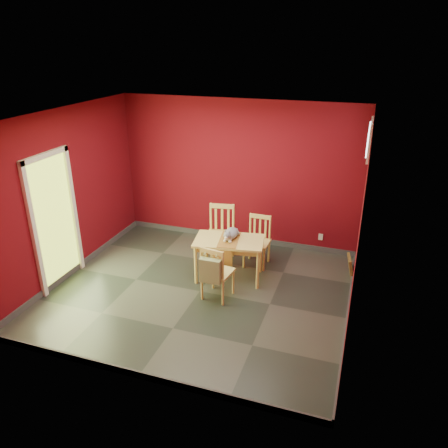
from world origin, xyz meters
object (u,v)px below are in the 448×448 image
(cat, at_px, (231,232))
(picture_frame, at_px, (350,267))
(chair_far_left, at_px, (221,233))
(tote_bag, at_px, (210,271))
(chair_far_right, at_px, (258,240))
(dining_table, at_px, (229,245))
(chair_near, at_px, (216,272))

(cat, height_order, picture_frame, cat)
(chair_far_left, distance_m, cat, 0.66)
(tote_bag, bearing_deg, chair_far_left, 102.97)
(chair_far_left, relative_size, cat, 2.25)
(chair_far_right, distance_m, tote_bag, 1.51)
(picture_frame, bearing_deg, chair_far_right, -177.46)
(chair_far_left, xyz_separation_m, picture_frame, (2.23, 0.12, -0.34))
(chair_far_left, bearing_deg, dining_table, -59.24)
(chair_far_left, height_order, cat, chair_far_left)
(tote_bag, distance_m, cat, 0.95)
(dining_table, height_order, chair_near, chair_near)
(chair_far_right, xyz_separation_m, tote_bag, (-0.33, -1.47, 0.13))
(dining_table, bearing_deg, tote_bag, -90.59)
(cat, relative_size, picture_frame, 1.22)
(chair_far_left, relative_size, picture_frame, 2.74)
(dining_table, relative_size, picture_frame, 3.24)
(chair_far_left, distance_m, picture_frame, 2.25)
(chair_far_right, relative_size, tote_bag, 1.98)
(chair_far_left, relative_size, chair_near, 1.14)
(chair_far_left, relative_size, chair_far_right, 1.14)
(tote_bag, xyz_separation_m, picture_frame, (1.90, 1.54, -0.40))
(chair_near, bearing_deg, picture_frame, 35.16)
(cat, bearing_deg, picture_frame, 20.40)
(chair_far_left, bearing_deg, chair_near, -73.99)
(tote_bag, bearing_deg, picture_frame, 38.99)
(chair_far_left, relative_size, tote_bag, 2.27)
(chair_far_right, xyz_separation_m, cat, (-0.31, -0.54, 0.35))
(dining_table, distance_m, chair_far_right, 0.71)
(dining_table, distance_m, chair_near, 0.66)
(dining_table, distance_m, tote_bag, 0.85)
(chair_far_right, height_order, tote_bag, chair_far_right)
(chair_far_left, height_order, chair_near, chair_far_left)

